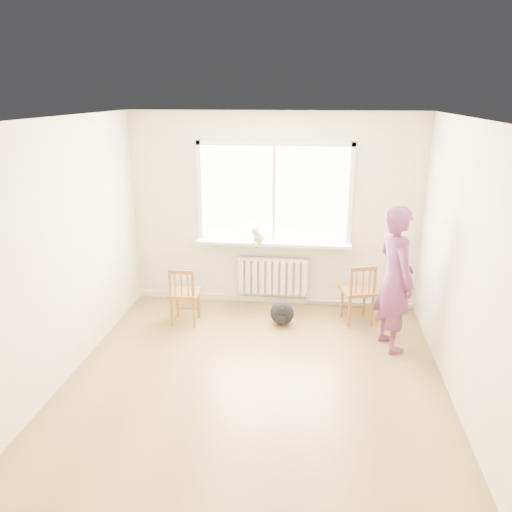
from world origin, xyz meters
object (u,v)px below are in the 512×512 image
(cat, at_px, (259,235))
(backpack, at_px, (282,313))
(chair_right, at_px, (359,293))
(person, at_px, (395,279))
(chair_left, at_px, (184,295))

(cat, xyz_separation_m, backpack, (0.37, -0.53, -0.91))
(chair_right, relative_size, person, 0.48)
(backpack, bearing_deg, chair_right, 9.48)
(person, bearing_deg, cat, 40.29)
(chair_left, xyz_separation_m, backpack, (1.28, 0.13, -0.24))
(backpack, bearing_deg, cat, 125.14)
(chair_left, bearing_deg, chair_right, -174.19)
(chair_left, distance_m, backpack, 1.31)
(chair_right, bearing_deg, backpack, -5.85)
(person, bearing_deg, backpack, 51.62)
(person, height_order, backpack, person)
(person, bearing_deg, chair_left, 63.25)
(chair_right, height_order, person, person)
(chair_right, distance_m, cat, 1.56)
(person, xyz_separation_m, backpack, (-1.33, 0.44, -0.71))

